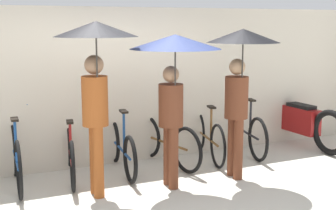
% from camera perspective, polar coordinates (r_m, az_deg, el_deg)
% --- Properties ---
extents(ground_plane, '(30.00, 30.00, 0.00)m').
position_cam_1_polar(ground_plane, '(5.65, -0.70, -12.24)').
color(ground_plane, beige).
extents(back_wall, '(13.54, 0.12, 2.37)m').
position_cam_1_polar(back_wall, '(7.11, -7.13, 2.22)').
color(back_wall, beige).
rests_on(back_wall, ground).
extents(parked_bicycle_1, '(0.44, 1.71, 1.03)m').
position_cam_1_polar(parked_bicycle_1, '(6.48, -18.04, -6.14)').
color(parked_bicycle_1, black).
rests_on(parked_bicycle_1, ground).
extents(parked_bicycle_2, '(0.51, 1.74, 1.05)m').
position_cam_1_polar(parked_bicycle_2, '(6.67, -11.80, -5.74)').
color(parked_bicycle_2, black).
rests_on(parked_bicycle_2, ground).
extents(parked_bicycle_3, '(0.44, 1.69, 1.06)m').
position_cam_1_polar(parked_bicycle_3, '(6.82, -5.71, -5.25)').
color(parked_bicycle_3, black).
rests_on(parked_bicycle_3, ground).
extents(parked_bicycle_4, '(0.50, 1.68, 1.07)m').
position_cam_1_polar(parked_bicycle_4, '(7.12, -0.26, -4.45)').
color(parked_bicycle_4, black).
rests_on(parked_bicycle_4, ground).
extents(parked_bicycle_5, '(0.52, 1.66, 1.05)m').
position_cam_1_polar(parked_bicycle_5, '(7.47, 4.81, -3.81)').
color(parked_bicycle_5, black).
rests_on(parked_bicycle_5, ground).
extents(parked_bicycle_6, '(0.50, 1.64, 0.98)m').
position_cam_1_polar(parked_bicycle_6, '(7.85, 9.46, -3.18)').
color(parked_bicycle_6, black).
rests_on(parked_bicycle_6, ground).
extents(pedestrian_leading, '(0.99, 0.99, 2.16)m').
position_cam_1_polar(pedestrian_leading, '(5.61, -8.81, 5.22)').
color(pedestrian_leading, '#9E4C1E').
rests_on(pedestrian_leading, ground).
extents(pedestrian_center, '(1.14, 1.14, 2.00)m').
position_cam_1_polar(pedestrian_center, '(5.85, 0.73, 5.01)').
color(pedestrian_center, brown).
rests_on(pedestrian_center, ground).
extents(pedestrian_trailing, '(0.96, 0.96, 2.06)m').
position_cam_1_polar(pedestrian_trailing, '(6.31, 8.83, 5.00)').
color(pedestrian_trailing, brown).
rests_on(pedestrian_trailing, ground).
extents(motorcycle, '(0.58, 2.13, 0.94)m').
position_cam_1_polar(motorcycle, '(8.53, 15.84, -1.99)').
color(motorcycle, black).
rests_on(motorcycle, ground).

